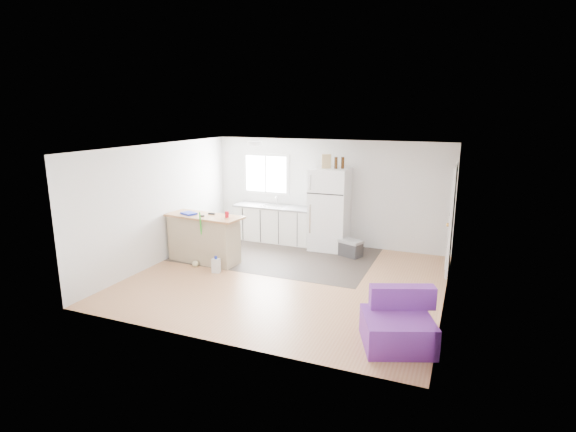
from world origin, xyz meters
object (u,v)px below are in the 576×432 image
(purple_seat, at_px, (398,326))
(blue_tray, at_px, (189,213))
(refrigerator, at_px, (330,209))
(red_cup, at_px, (227,214))
(cooler, at_px, (351,248))
(bottle_left, at_px, (336,163))
(bottle_right, at_px, (343,163))
(peninsula, at_px, (204,238))
(cardboard_box, at_px, (326,161))
(mop, at_px, (197,255))
(cleaner_jug, at_px, (216,265))
(kitchen_cabinets, at_px, (274,223))

(purple_seat, height_order, blue_tray, blue_tray)
(refrigerator, xyz_separation_m, blue_tray, (-2.41, -1.86, 0.09))
(purple_seat, xyz_separation_m, red_cup, (-3.65, 1.92, 0.78))
(cooler, height_order, bottle_left, bottle_left)
(blue_tray, distance_m, bottle_right, 3.39)
(cooler, distance_m, red_cup, 2.73)
(cooler, distance_m, bottle_right, 1.82)
(peninsula, distance_m, cardboard_box, 3.06)
(refrigerator, relative_size, bottle_left, 7.26)
(refrigerator, height_order, cooler, refrigerator)
(mop, height_order, red_cup, mop)
(cleaner_jug, height_order, blue_tray, blue_tray)
(peninsula, bearing_deg, cooler, 33.50)
(red_cup, distance_m, bottle_left, 2.59)
(refrigerator, height_order, red_cup, refrigerator)
(peninsula, relative_size, mop, 1.43)
(kitchen_cabinets, bearing_deg, purple_seat, -47.20)
(mop, bearing_deg, kitchen_cabinets, 47.74)
(refrigerator, relative_size, bottle_right, 7.26)
(kitchen_cabinets, relative_size, refrigerator, 1.05)
(bottle_right, bearing_deg, purple_seat, -63.87)
(purple_seat, bearing_deg, red_cup, 130.91)
(refrigerator, xyz_separation_m, bottle_left, (0.13, -0.05, 1.03))
(red_cup, relative_size, blue_tray, 0.40)
(blue_tray, relative_size, bottle_right, 1.20)
(kitchen_cabinets, bearing_deg, peninsula, -109.96)
(refrigerator, bearing_deg, peninsula, -140.91)
(cardboard_box, bearing_deg, mop, -133.80)
(mop, height_order, blue_tray, mop)
(cooler, distance_m, bottle_left, 1.84)
(refrigerator, distance_m, red_cup, 2.38)
(cleaner_jug, height_order, mop, mop)
(refrigerator, height_order, blue_tray, refrigerator)
(cooler, xyz_separation_m, red_cup, (-2.14, -1.45, 0.86))
(red_cup, bearing_deg, cardboard_box, 49.92)
(kitchen_cabinets, height_order, peninsula, kitchen_cabinets)
(cooler, xyz_separation_m, bottle_left, (-0.46, 0.30, 1.76))
(peninsula, height_order, refrigerator, refrigerator)
(cooler, xyz_separation_m, bottle_right, (-0.33, 0.36, 1.76))
(red_cup, bearing_deg, bottle_right, 44.94)
(bottle_left, distance_m, bottle_right, 0.15)
(peninsula, distance_m, bottle_left, 3.19)
(purple_seat, height_order, bottle_right, bottle_right)
(mop, distance_m, blue_tray, 0.88)
(cooler, bearing_deg, cleaner_jug, -116.19)
(refrigerator, distance_m, cooler, 1.00)
(red_cup, bearing_deg, cooler, 34.11)
(purple_seat, xyz_separation_m, bottle_right, (-1.83, 3.73, 1.68))
(refrigerator, distance_m, bottle_right, 1.07)
(purple_seat, distance_m, mop, 4.46)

